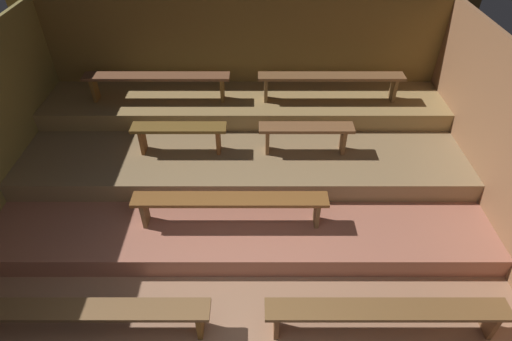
# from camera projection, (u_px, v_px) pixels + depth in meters

# --- Properties ---
(ground) EXTENTS (7.01, 5.29, 0.08)m
(ground) POSITION_uv_depth(u_px,v_px,m) (244.00, 214.00, 5.69)
(ground) COLOR #986D52
(wall_back) EXTENTS (7.01, 0.06, 2.21)m
(wall_back) POSITION_uv_depth(u_px,v_px,m) (246.00, 65.00, 6.73)
(wall_back) COLOR olive
(wall_back) RESTS_ON ground
(wall_right) EXTENTS (0.06, 5.29, 2.21)m
(wall_right) POSITION_uv_depth(u_px,v_px,m) (502.00, 147.00, 4.96)
(wall_right) COLOR #8E603E
(wall_right) RESTS_ON ground
(platform_lower) EXTENTS (6.21, 3.32, 0.27)m
(platform_lower) POSITION_uv_depth(u_px,v_px,m) (244.00, 177.00, 6.03)
(platform_lower) COLOR #A46450
(platform_lower) RESTS_ON ground
(platform_middle) EXTENTS (6.21, 2.33, 0.27)m
(platform_middle) POSITION_uv_depth(u_px,v_px,m) (245.00, 142.00, 6.24)
(platform_middle) COLOR #8D724E
(platform_middle) RESTS_ON platform_lower
(platform_upper) EXTENTS (6.21, 1.08, 0.27)m
(platform_upper) POSITION_uv_depth(u_px,v_px,m) (246.00, 105.00, 6.56)
(platform_upper) COLOR #987A4A
(platform_upper) RESTS_ON platform_middle
(bench_floor_left) EXTENTS (2.42, 0.25, 0.41)m
(bench_floor_left) POSITION_uv_depth(u_px,v_px,m) (89.00, 312.00, 4.09)
(bench_floor_left) COLOR brown
(bench_floor_left) RESTS_ON ground
(bench_floor_right) EXTENTS (2.42, 0.25, 0.41)m
(bench_floor_right) POSITION_uv_depth(u_px,v_px,m) (387.00, 313.00, 4.09)
(bench_floor_right) COLOR brown
(bench_floor_right) RESTS_ON ground
(bench_lower_center) EXTENTS (2.34, 0.25, 0.41)m
(bench_lower_center) POSITION_uv_depth(u_px,v_px,m) (231.00, 202.00, 4.92)
(bench_lower_center) COLOR brown
(bench_lower_center) RESTS_ON platform_lower
(bench_middle_left) EXTENTS (1.29, 0.25, 0.41)m
(bench_middle_left) POSITION_uv_depth(u_px,v_px,m) (180.00, 132.00, 5.64)
(bench_middle_left) COLOR brown
(bench_middle_left) RESTS_ON platform_middle
(bench_middle_right) EXTENTS (1.29, 0.25, 0.41)m
(bench_middle_right) POSITION_uv_depth(u_px,v_px,m) (307.00, 132.00, 5.64)
(bench_middle_right) COLOR brown
(bench_middle_right) RESTS_ON platform_middle
(bench_upper_left) EXTENTS (2.19, 0.25, 0.41)m
(bench_upper_left) POSITION_uv_depth(u_px,v_px,m) (158.00, 79.00, 6.21)
(bench_upper_left) COLOR brown
(bench_upper_left) RESTS_ON platform_upper
(bench_upper_right) EXTENTS (2.19, 0.25, 0.41)m
(bench_upper_right) POSITION_uv_depth(u_px,v_px,m) (332.00, 80.00, 6.20)
(bench_upper_right) COLOR brown
(bench_upper_right) RESTS_ON platform_upper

